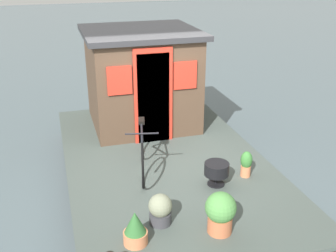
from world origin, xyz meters
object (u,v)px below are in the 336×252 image
at_px(potted_plant_lavender, 246,163).
at_px(charcoal_grill, 217,170).
at_px(potted_plant_rosemary, 135,229).
at_px(potted_plant_sage, 160,209).
at_px(houseboat_cabin, 142,78).
at_px(potted_plant_geranium, 220,212).
at_px(bicycle, 142,149).

distance_m(potted_plant_lavender, charcoal_grill, 0.57).
height_order(potted_plant_rosemary, charcoal_grill, potted_plant_rosemary).
relative_size(potted_plant_sage, charcoal_grill, 1.12).
height_order(houseboat_cabin, potted_plant_rosemary, houseboat_cabin).
xyz_separation_m(potted_plant_geranium, charcoal_grill, (1.10, -0.40, -0.04)).
xyz_separation_m(potted_plant_rosemary, charcoal_grill, (1.01, -1.49, 0.04)).
xyz_separation_m(houseboat_cabin, potted_plant_rosemary, (-3.80, 0.96, -0.77)).
relative_size(potted_plant_rosemary, charcoal_grill, 1.18).
distance_m(bicycle, potted_plant_lavender, 1.68).
bearing_deg(potted_plant_lavender, potted_plant_rosemary, 118.86).
height_order(potted_plant_sage, charcoal_grill, potted_plant_sage).
xyz_separation_m(potted_plant_lavender, charcoal_grill, (-0.11, 0.55, 0.03)).
xyz_separation_m(bicycle, potted_plant_lavender, (-0.65, -1.54, -0.17)).
distance_m(potted_plant_sage, potted_plant_lavender, 1.83).
bearing_deg(potted_plant_lavender, charcoal_grill, 101.36).
height_order(potted_plant_sage, potted_plant_lavender, potted_plant_lavender).
relative_size(potted_plant_lavender, potted_plant_rosemary, 0.97).
xyz_separation_m(bicycle, potted_plant_rosemary, (-1.77, 0.50, -0.18)).
bearing_deg(charcoal_grill, potted_plant_rosemary, 124.28).
bearing_deg(potted_plant_rosemary, potted_plant_lavender, -61.14).
bearing_deg(potted_plant_sage, potted_plant_lavender, -63.57).
relative_size(potted_plant_sage, potted_plant_lavender, 0.98).
xyz_separation_m(potted_plant_sage, charcoal_grill, (0.70, -1.09, 0.05)).
xyz_separation_m(potted_plant_sage, potted_plant_geranium, (-0.39, -0.68, 0.09)).
bearing_deg(potted_plant_rosemary, potted_plant_geranium, -94.25).
relative_size(houseboat_cabin, potted_plant_lavender, 5.12).
distance_m(bicycle, potted_plant_geranium, 1.95).
distance_m(potted_plant_lavender, potted_plant_geranium, 1.54).
xyz_separation_m(houseboat_cabin, potted_plant_geranium, (-3.88, -0.12, -0.68)).
xyz_separation_m(houseboat_cabin, charcoal_grill, (-2.78, -0.53, -0.73)).
bearing_deg(bicycle, charcoal_grill, -127.48).
distance_m(houseboat_cabin, bicycle, 2.16).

